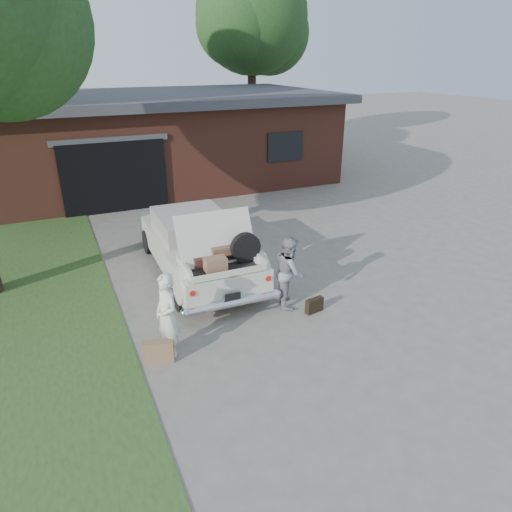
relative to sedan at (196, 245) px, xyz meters
name	(u,v)px	position (x,y,z in m)	size (l,w,h in m)	color
ground	(269,321)	(0.57, -2.60, -0.68)	(90.00, 90.00, 0.00)	gray
house	(164,137)	(1.55, 8.87, 0.99)	(12.80, 7.80, 3.30)	brown
tree_right	(253,22)	(7.74, 14.13, 5.43)	(6.41, 5.57, 9.18)	#38281E
sedan	(196,245)	(0.00, 0.00, 0.00)	(1.89, 4.69, 1.83)	beige
woman_left	(167,316)	(-1.39, -2.83, 0.05)	(0.54, 0.35, 1.47)	silver
woman_right	(290,271)	(1.22, -2.16, 0.03)	(0.70, 0.54, 1.43)	gray
suitcase_left	(158,352)	(-1.62, -2.97, -0.49)	(0.50, 0.16, 0.38)	#946D4B
suitcase_right	(314,305)	(1.51, -2.66, -0.54)	(0.37, 0.12, 0.29)	black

